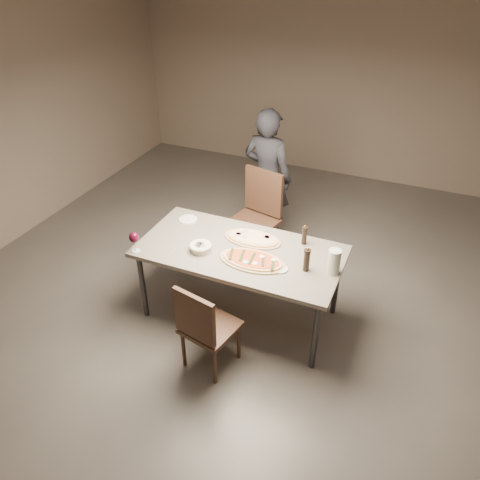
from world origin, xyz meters
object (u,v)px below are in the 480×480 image
at_px(bread_basket, 200,247).
at_px(pepper_mill_left, 307,260).
at_px(chair_near, 204,325).
at_px(zucchini_pizza, 252,260).
at_px(diner, 267,177).
at_px(ham_pizza, 252,238).
at_px(chair_far, 257,212).
at_px(carafe, 334,261).
at_px(dining_table, 240,255).

relative_size(bread_basket, pepper_mill_left, 0.87).
xyz_separation_m(bread_basket, chair_near, (0.31, -0.57, -0.31)).
relative_size(zucchini_pizza, chair_near, 0.69).
xyz_separation_m(bread_basket, diner, (0.05, 1.55, -0.01)).
distance_m(ham_pizza, chair_far, 0.84).
relative_size(bread_basket, chair_near, 0.23).
distance_m(zucchini_pizza, carafe, 0.68).
height_order(zucchini_pizza, chair_near, chair_near).
height_order(chair_far, diner, diner).
bearing_deg(carafe, bread_basket, -172.46).
height_order(carafe, chair_far, chair_far).
bearing_deg(carafe, pepper_mill_left, -164.46).
relative_size(dining_table, chair_near, 2.11).
distance_m(zucchini_pizza, pepper_mill_left, 0.46).
xyz_separation_m(pepper_mill_left, carafe, (0.21, 0.06, 0.00)).
bearing_deg(chair_far, ham_pizza, 121.42).
bearing_deg(chair_far, bread_basket, 98.25).
bearing_deg(carafe, chair_near, -139.02).
height_order(ham_pizza, carafe, carafe).
relative_size(ham_pizza, chair_near, 0.63).
distance_m(dining_table, zucchini_pizza, 0.22).
distance_m(pepper_mill_left, diner, 1.71).
xyz_separation_m(zucchini_pizza, ham_pizza, (-0.13, 0.31, -0.00)).
bearing_deg(dining_table, diner, 100.73).
bearing_deg(diner, zucchini_pizza, 113.28).
height_order(bread_basket, diner, diner).
bearing_deg(zucchini_pizza, pepper_mill_left, -6.95).
xyz_separation_m(zucchini_pizza, chair_far, (-0.38, 1.09, -0.20)).
relative_size(chair_far, diner, 0.65).
distance_m(bread_basket, diner, 1.55).
bearing_deg(chair_far, dining_table, 115.64).
bearing_deg(zucchini_pizza, ham_pizza, 96.60).
distance_m(bread_basket, pepper_mill_left, 0.94).
xyz_separation_m(carafe, chair_far, (-1.04, 0.97, -0.29)).
distance_m(chair_near, diner, 2.16).
bearing_deg(pepper_mill_left, ham_pizza, 156.57).
bearing_deg(diner, pepper_mill_left, 128.59).
distance_m(zucchini_pizza, ham_pizza, 0.34).
bearing_deg(bread_basket, zucchini_pizza, 3.25).
xyz_separation_m(ham_pizza, diner, (-0.31, 1.21, 0.02)).
height_order(chair_near, diner, diner).
distance_m(ham_pizza, diner, 1.25).
distance_m(bread_basket, chair_near, 0.72).
relative_size(bread_basket, chair_far, 0.19).
relative_size(carafe, chair_near, 0.26).
height_order(dining_table, pepper_mill_left, pepper_mill_left).
xyz_separation_m(dining_table, carafe, (0.83, -0.00, 0.17)).
relative_size(dining_table, carafe, 8.27).
relative_size(bread_basket, carafe, 0.90).
distance_m(ham_pizza, chair_near, 0.96).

